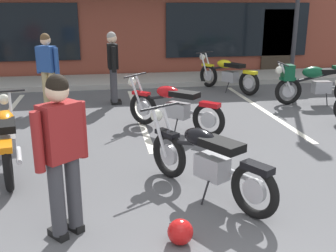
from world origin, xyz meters
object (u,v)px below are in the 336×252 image
at_px(motorcycle_cream_vintage, 227,74).
at_px(motorcycle_foreground_classic, 206,160).
at_px(motorcycle_green_cafe_racer, 7,138).
at_px(motorcycle_blue_standard, 314,82).
at_px(person_in_shorts_foreground, 62,148).
at_px(motorcycle_black_cruiser, 173,106).
at_px(helmet_on_pavement, 180,232).
at_px(person_near_building, 48,67).
at_px(person_in_black_shirt, 113,64).

bearing_deg(motorcycle_cream_vintage, motorcycle_foreground_classic, -109.97).
bearing_deg(motorcycle_green_cafe_racer, motorcycle_blue_standard, 24.80).
bearing_deg(person_in_shorts_foreground, motorcycle_black_cruiser, 62.98).
distance_m(motorcycle_green_cafe_racer, person_in_shorts_foreground, 2.20).
relative_size(motorcycle_green_cafe_racer, helmet_on_pavement, 8.04).
distance_m(motorcycle_blue_standard, helmet_on_pavement, 6.67).
bearing_deg(person_near_building, person_in_shorts_foreground, -82.25).
height_order(motorcycle_black_cruiser, motorcycle_green_cafe_racer, same).
bearing_deg(person_near_building, motorcycle_green_cafe_racer, -93.49).
xyz_separation_m(person_in_shorts_foreground, helmet_on_pavement, (1.11, -0.34, -0.82)).
bearing_deg(motorcycle_foreground_classic, motorcycle_blue_standard, 48.34).
height_order(motorcycle_green_cafe_racer, person_in_black_shirt, person_in_black_shirt).
xyz_separation_m(motorcycle_green_cafe_racer, person_in_black_shirt, (1.65, 3.70, 0.49)).
distance_m(person_in_shorts_foreground, helmet_on_pavement, 1.42).
bearing_deg(motorcycle_foreground_classic, helmet_on_pavement, -117.23).
distance_m(motorcycle_foreground_classic, person_in_black_shirt, 5.07).
xyz_separation_m(person_in_black_shirt, person_in_shorts_foreground, (-0.70, -5.62, 0.00)).
height_order(motorcycle_blue_standard, motorcycle_cream_vintage, same).
xyz_separation_m(motorcycle_black_cruiser, person_in_black_shirt, (-1.01, 2.28, 0.49)).
relative_size(motorcycle_cream_vintage, person_near_building, 1.12).
xyz_separation_m(motorcycle_foreground_classic, helmet_on_pavement, (-0.52, -1.01, -0.33)).
height_order(person_in_black_shirt, person_in_shorts_foreground, same).
relative_size(motorcycle_foreground_classic, motorcycle_blue_standard, 0.89).
distance_m(motorcycle_black_cruiser, helmet_on_pavement, 3.75).
distance_m(motorcycle_foreground_classic, helmet_on_pavement, 1.19).
bearing_deg(motorcycle_blue_standard, motorcycle_cream_vintage, 130.66).
height_order(motorcycle_black_cruiser, person_in_black_shirt, person_in_black_shirt).
height_order(motorcycle_green_cafe_racer, helmet_on_pavement, motorcycle_green_cafe_racer).
bearing_deg(person_near_building, motorcycle_black_cruiser, -40.24).
relative_size(motorcycle_foreground_classic, helmet_on_pavement, 7.21).
distance_m(motorcycle_cream_vintage, helmet_on_pavement, 7.45).
relative_size(motorcycle_black_cruiser, motorcycle_green_cafe_racer, 0.81).
relative_size(motorcycle_black_cruiser, motorcycle_cream_vintage, 0.90).
height_order(person_in_black_shirt, person_near_building, same).
xyz_separation_m(motorcycle_blue_standard, helmet_on_pavement, (-4.21, -5.16, -0.40)).
xyz_separation_m(motorcycle_foreground_classic, motorcycle_green_cafe_racer, (-2.58, 1.25, 0.00)).
xyz_separation_m(motorcycle_foreground_classic, person_in_black_shirt, (-0.93, 4.96, 0.49)).
bearing_deg(motorcycle_green_cafe_racer, motorcycle_foreground_classic, -25.89).
bearing_deg(motorcycle_black_cruiser, motorcycle_foreground_classic, -91.65).
bearing_deg(person_in_shorts_foreground, person_near_building, 97.75).
distance_m(person_in_black_shirt, person_near_building, 1.45).
distance_m(motorcycle_foreground_classic, motorcycle_black_cruiser, 2.67).
xyz_separation_m(motorcycle_foreground_classic, motorcycle_blue_standard, (3.69, 4.14, 0.07)).
bearing_deg(motorcycle_blue_standard, person_in_shorts_foreground, -137.84).
bearing_deg(motorcycle_black_cruiser, person_in_black_shirt, 113.79).
bearing_deg(motorcycle_blue_standard, person_near_building, 174.40).
relative_size(motorcycle_blue_standard, motorcycle_cream_vintage, 1.13).
distance_m(motorcycle_blue_standard, person_in_shorts_foreground, 7.18).
bearing_deg(person_in_black_shirt, person_in_shorts_foreground, -97.08).
bearing_deg(motorcycle_black_cruiser, motorcycle_cream_vintage, 57.46).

